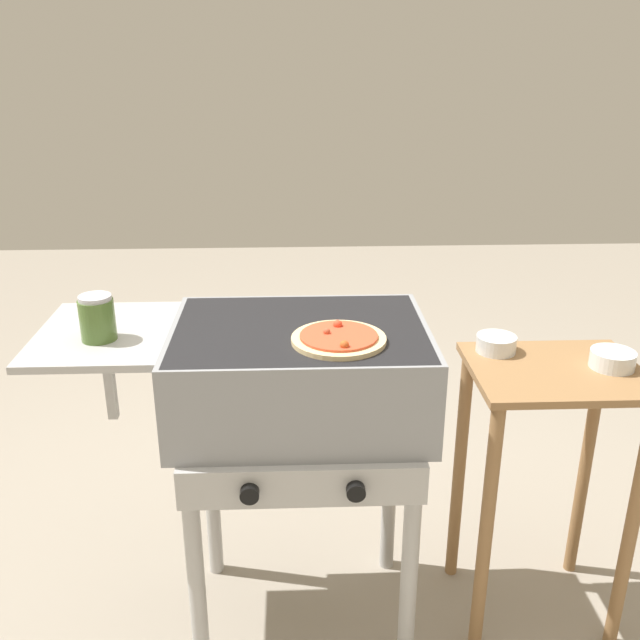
% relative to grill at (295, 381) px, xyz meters
% --- Properties ---
extents(ground_plane, '(8.00, 8.00, 0.00)m').
position_rel_grill_xyz_m(ground_plane, '(0.01, 0.00, -0.76)').
color(ground_plane, gray).
extents(grill, '(0.96, 0.53, 0.90)m').
position_rel_grill_xyz_m(grill, '(0.00, 0.00, 0.00)').
color(grill, gray).
rests_on(grill, ground_plane).
extents(pizza_pepperoni, '(0.22, 0.22, 0.03)m').
position_rel_grill_xyz_m(pizza_pepperoni, '(0.10, -0.09, 0.15)').
color(pizza_pepperoni, beige).
rests_on(pizza_pepperoni, grill).
extents(sauce_jar, '(0.08, 0.08, 0.11)m').
position_rel_grill_xyz_m(sauce_jar, '(-0.46, -0.05, 0.20)').
color(sauce_jar, '#4C6B2D').
rests_on(sauce_jar, grill).
extents(prep_table, '(0.44, 0.36, 0.78)m').
position_rel_grill_xyz_m(prep_table, '(0.67, 0.00, -0.20)').
color(prep_table, olive).
rests_on(prep_table, ground_plane).
extents(topping_bowl_near, '(0.11, 0.11, 0.04)m').
position_rel_grill_xyz_m(topping_bowl_near, '(0.55, 0.12, 0.04)').
color(topping_bowl_near, silver).
rests_on(topping_bowl_near, prep_table).
extents(topping_bowl_far, '(0.11, 0.11, 0.04)m').
position_rel_grill_xyz_m(topping_bowl_far, '(0.82, 0.00, 0.04)').
color(topping_bowl_far, silver).
rests_on(topping_bowl_far, prep_table).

